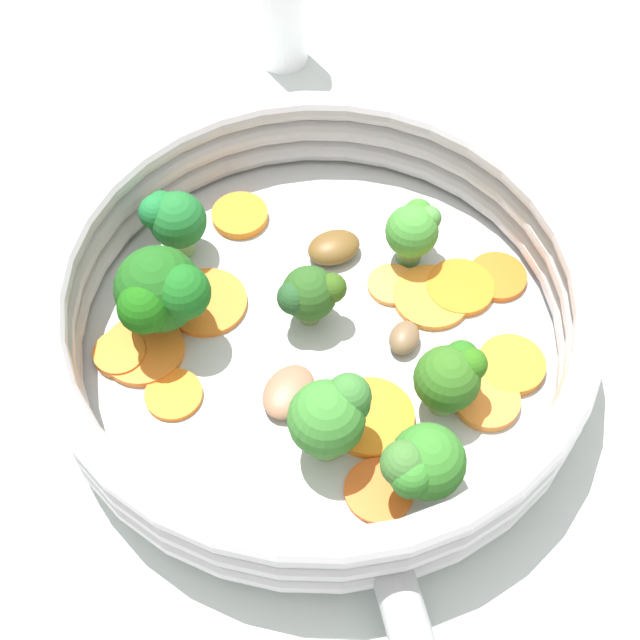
{
  "coord_description": "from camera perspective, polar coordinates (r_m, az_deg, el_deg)",
  "views": [
    {
      "loc": [
        -0.12,
        -0.24,
        0.42
      ],
      "look_at": [
        0.0,
        0.0,
        0.03
      ],
      "focal_mm": 50.0,
      "sensor_mm": 36.0,
      "label": 1
    }
  ],
  "objects": [
    {
      "name": "carrot_slice_2",
      "position": [
        0.47,
        10.62,
        -5.07
      ],
      "size": [
        0.04,
        0.04,
        0.01
      ],
      "primitive_type": "cylinder",
      "rotation": [
        0.0,
        0.0,
        4.59
      ],
      "color": "orange",
      "rests_on": "skillet"
    },
    {
      "name": "skillet_rivet_right",
      "position": [
        0.44,
        7.71,
        -13.68
      ],
      "size": [
        0.01,
        0.01,
        0.01
      ],
      "primitive_type": "sphere",
      "color": "#B7B4B5",
      "rests_on": "skillet"
    },
    {
      "name": "mushroom_piece_0",
      "position": [
        0.47,
        -2.02,
        -4.62
      ],
      "size": [
        0.04,
        0.04,
        0.01
      ],
      "primitive_type": "ellipsoid",
      "rotation": [
        0.0,
        0.0,
        0.65
      ],
      "color": "#8D6249",
      "rests_on": "skillet"
    },
    {
      "name": "broccoli_floret_2",
      "position": [
        0.48,
        -0.58,
        1.71
      ],
      "size": [
        0.04,
        0.03,
        0.04
      ],
      "color": "#6E8650",
      "rests_on": "skillet"
    },
    {
      "name": "mushroom_piece_2",
      "position": [
        0.48,
        5.42,
        -1.14
      ],
      "size": [
        0.03,
        0.03,
        0.01
      ],
      "primitive_type": "ellipsoid",
      "rotation": [
        0.0,
        0.0,
        0.75
      ],
      "color": "brown",
      "rests_on": "skillet"
    },
    {
      "name": "broccoli_floret_5",
      "position": [
        0.42,
        6.46,
        -9.22
      ],
      "size": [
        0.04,
        0.04,
        0.05
      ],
      "color": "olive",
      "rests_on": "skillet"
    },
    {
      "name": "skillet_rivet_left",
      "position": [
        0.43,
        0.46,
        -15.43
      ],
      "size": [
        0.01,
        0.01,
        0.01
      ],
      "primitive_type": "sphere",
      "color": "#B3B0B9",
      "rests_on": "skillet"
    },
    {
      "name": "broccoli_floret_3",
      "position": [
        0.43,
        0.83,
        -6.07
      ],
      "size": [
        0.04,
        0.04,
        0.05
      ],
      "color": "#87AB62",
      "rests_on": "skillet"
    },
    {
      "name": "broccoli_floret_1",
      "position": [
        0.45,
        8.36,
        -3.6
      ],
      "size": [
        0.04,
        0.03,
        0.04
      ],
      "color": "#749B53",
      "rests_on": "skillet"
    },
    {
      "name": "broccoli_floret_4",
      "position": [
        0.47,
        -10.26,
        1.65
      ],
      "size": [
        0.05,
        0.05,
        0.06
      ],
      "color": "#6D9755",
      "rests_on": "skillet"
    },
    {
      "name": "carrot_slice_6",
      "position": [
        0.48,
        -9.51,
        -4.39
      ],
      "size": [
        0.03,
        0.03,
        0.0
      ],
      "primitive_type": "cylinder",
      "rotation": [
        0.0,
        0.0,
        4.72
      ],
      "color": "orange",
      "rests_on": "skillet"
    },
    {
      "name": "skillet_rim_wall",
      "position": [
        0.47,
        0.0,
        0.73
      ],
      "size": [
        0.29,
        0.29,
        0.05
      ],
      "color": "#B4B1B8",
      "rests_on": "skillet"
    },
    {
      "name": "carrot_slice_1",
      "position": [
        0.49,
        12.14,
        -2.83
      ],
      "size": [
        0.04,
        0.04,
        0.01
      ],
      "primitive_type": "cylinder",
      "rotation": [
        0.0,
        0.0,
        1.42
      ],
      "color": "orange",
      "rests_on": "skillet"
    },
    {
      "name": "carrot_slice_3",
      "position": [
        0.5,
        -7.27,
        1.14
      ],
      "size": [
        0.06,
        0.06,
        0.0
      ],
      "primitive_type": "cylinder",
      "rotation": [
        0.0,
        0.0,
        1.32
      ],
      "color": "orange",
      "rests_on": "skillet"
    },
    {
      "name": "carrot_slice_4",
      "position": [
        0.49,
        -12.69,
        -2.13
      ],
      "size": [
        0.03,
        0.03,
        0.01
      ],
      "primitive_type": "cylinder",
      "rotation": [
        0.0,
        0.0,
        1.33
      ],
      "color": "orange",
      "rests_on": "skillet"
    },
    {
      "name": "carrot_slice_11",
      "position": [
        0.45,
        3.8,
        -10.84
      ],
      "size": [
        0.04,
        0.04,
        0.0
      ],
      "primitive_type": "cylinder",
      "rotation": [
        0.0,
        0.0,
        5.07
      ],
      "color": "orange",
      "rests_on": "skillet"
    },
    {
      "name": "carrot_slice_12",
      "position": [
        0.54,
        -5.15,
        6.68
      ],
      "size": [
        0.05,
        0.05,
        0.01
      ],
      "primitive_type": "cylinder",
      "rotation": [
        0.0,
        0.0,
        5.68
      ],
      "color": "orange",
      "rests_on": "skillet"
    },
    {
      "name": "ground_plane",
      "position": [
        0.5,
        0.0,
        -1.79
      ],
      "size": [
        4.0,
        4.0,
        0.0
      ],
      "primitive_type": "plane",
      "color": "#B3BFBB"
    },
    {
      "name": "mushroom_piece_1",
      "position": [
        0.52,
        0.89,
        4.67
      ],
      "size": [
        0.03,
        0.03,
        0.01
      ],
      "primitive_type": "ellipsoid",
      "rotation": [
        0.0,
        0.0,
        6.21
      ],
      "color": "brown",
      "rests_on": "skillet"
    },
    {
      "name": "carrot_slice_10",
      "position": [
        0.49,
        -11.25,
        -1.89
      ],
      "size": [
        0.05,
        0.05,
        0.0
      ],
      "primitive_type": "cylinder",
      "rotation": [
        0.0,
        0.0,
        1.57
      ],
      "color": "orange",
      "rests_on": "skillet"
    },
    {
      "name": "carrot_slice_0",
      "position": [
        0.51,
        8.95,
        2.07
      ],
      "size": [
        0.05,
        0.05,
        0.0
      ],
      "primitive_type": "cylinder",
      "rotation": [
        0.0,
        0.0,
        0.69
      ],
      "color": "orange",
      "rests_on": "skillet"
    },
    {
      "name": "carrot_slice_8",
      "position": [
        0.52,
        11.28,
        2.74
      ],
      "size": [
        0.05,
        0.05,
        0.0
      ],
      "primitive_type": "cylinder",
      "rotation": [
        0.0,
        0.0,
        0.91
      ],
      "color": "orange",
      "rests_on": "skillet"
    },
    {
      "name": "carrot_slice_5",
      "position": [
        0.51,
        4.64,
        2.26
      ],
      "size": [
        0.03,
        0.03,
        0.0
      ],
      "primitive_type": "cylinder",
      "rotation": [
        0.0,
        0.0,
        1.3
      ],
      "color": "orange",
      "rests_on": "skillet"
    },
    {
      "name": "broccoli_floret_0",
      "position": [
        0.51,
        -9.38,
        6.42
      ],
      "size": [
        0.04,
        0.03,
        0.04
      ],
      "color": "#83B165",
      "rests_on": "skillet"
    },
    {
      "name": "carrot_slice_9",
      "position": [
        0.51,
        7.14,
        1.46
      ],
      "size": [
        0.05,
        0.05,
        0.0
      ],
      "primitive_type": "cylinder",
      "rotation": [
        0.0,
        0.0,
        0.27
      ],
      "color": "orange",
      "rests_on": "skillet"
    },
    {
      "name": "carrot_slice_7",
      "position": [
        0.46,
        3.72,
        -6.04
      ],
      "size": [
        0.06,
        0.06,
        0.01
      ],
      "primitive_type": "cylinder",
      "rotation": [
        0.0,
        0.0,
        4.37
      ],
      "color": "orange",
      "rests_on": "skillet"
    },
    {
      "name": "broccoli_floret_6",
      "position": [
        0.51,
        6.03,
        5.85
      ],
      "size": [
        0.03,
        0.03,
        0.04
      ],
      "color": "#5D914B",
      "rests_on": "skillet"
    },
    {
      "name": "skillet",
      "position": [
        0.5,
        0.0,
        -1.4
      ],
      "size": [
        0.27,
        0.27,
        0.01
      ],
      "primitive_type": "cylinder",
      "color": "#B2B5B7",
      "rests_on": "ground_plane"
    }
  ]
}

